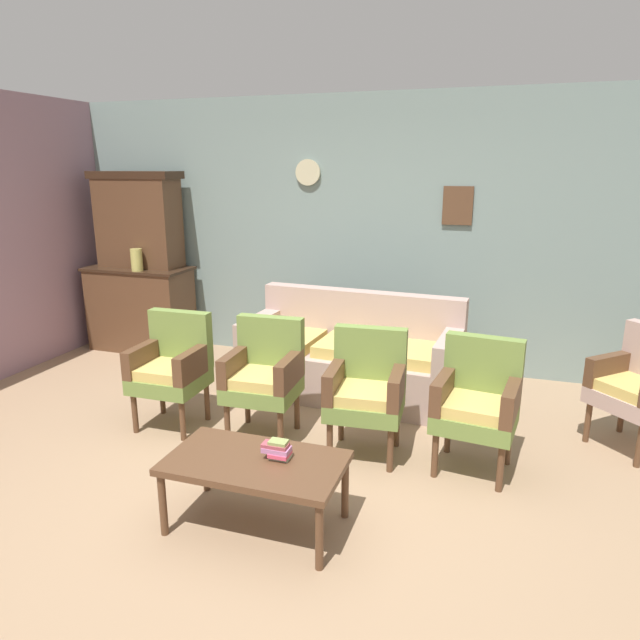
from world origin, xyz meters
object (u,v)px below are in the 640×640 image
at_px(armchair_row_middle, 264,372).
at_px(coffee_table, 255,467).
at_px(floral_couch, 351,359).
at_px(armchair_near_couch_end, 366,387).
at_px(armchair_near_cabinet, 172,365).
at_px(armchair_by_doorway, 477,400).
at_px(side_cabinet, 141,308).
at_px(book_stack_on_table, 278,450).
at_px(vase_on_cabinet, 137,260).

xyz_separation_m(armchair_row_middle, coffee_table, (0.43, -1.11, -0.12)).
bearing_deg(floral_couch, armchair_near_couch_end, -69.43).
xyz_separation_m(armchair_near_cabinet, coffee_table, (1.19, -1.04, -0.12)).
bearing_deg(armchair_by_doorway, armchair_near_couch_end, -178.67).
bearing_deg(armchair_row_middle, side_cabinet, 144.61).
height_order(armchair_row_middle, armchair_by_doorway, same).
bearing_deg(armchair_by_doorway, armchair_row_middle, 178.85).
distance_m(floral_couch, armchair_near_couch_end, 1.13).
bearing_deg(floral_couch, book_stack_on_table, -86.39).
relative_size(coffee_table, book_stack_on_table, 6.33).
height_order(vase_on_cabinet, floral_couch, vase_on_cabinet).
bearing_deg(side_cabinet, armchair_near_couch_end, -28.16).
relative_size(floral_couch, armchair_near_couch_end, 2.18).
xyz_separation_m(side_cabinet, armchair_near_cabinet, (1.43, -1.62, 0.03)).
height_order(side_cabinet, vase_on_cabinet, vase_on_cabinet).
distance_m(side_cabinet, armchair_row_middle, 2.68).
bearing_deg(side_cabinet, book_stack_on_table, -43.68).
height_order(armchair_near_cabinet, coffee_table, armchair_near_cabinet).
height_order(side_cabinet, armchair_near_couch_end, side_cabinet).
bearing_deg(vase_on_cabinet, book_stack_on_table, -42.97).
distance_m(vase_on_cabinet, book_stack_on_table, 3.61).
height_order(side_cabinet, armchair_row_middle, side_cabinet).
distance_m(coffee_table, book_stack_on_table, 0.16).
distance_m(side_cabinet, armchair_near_couch_end, 3.40).
bearing_deg(armchair_by_doorway, armchair_near_cabinet, -179.10).
relative_size(vase_on_cabinet, coffee_table, 0.24).
xyz_separation_m(vase_on_cabinet, book_stack_on_table, (2.61, -2.43, -0.57)).
bearing_deg(vase_on_cabinet, floral_couch, -8.71).
xyz_separation_m(coffee_table, book_stack_on_table, (0.12, 0.05, 0.10)).
xyz_separation_m(floral_couch, armchair_near_couch_end, (0.39, -1.05, 0.17)).
distance_m(floral_couch, book_stack_on_table, 2.06).
bearing_deg(armchair_by_doorway, vase_on_cabinet, 158.82).
height_order(armchair_row_middle, armchair_near_couch_end, same).
height_order(side_cabinet, armchair_near_cabinet, side_cabinet).
bearing_deg(armchair_near_cabinet, book_stack_on_table, -37.15).
height_order(vase_on_cabinet, book_stack_on_table, vase_on_cabinet).
xyz_separation_m(vase_on_cabinet, armchair_row_middle, (2.07, -1.38, -0.55)).
distance_m(armchair_near_cabinet, coffee_table, 1.58).
relative_size(side_cabinet, armchair_near_couch_end, 1.28).
bearing_deg(floral_couch, coffee_table, -89.70).
xyz_separation_m(side_cabinet, armchair_by_doorway, (3.76, -1.59, 0.03)).
relative_size(armchair_near_couch_end, book_stack_on_table, 5.70).
xyz_separation_m(side_cabinet, vase_on_cabinet, (0.12, -0.18, 0.58)).
xyz_separation_m(armchair_row_middle, book_stack_on_table, (0.54, -1.06, -0.03)).
bearing_deg(floral_couch, armchair_near_cabinet, -137.82).
bearing_deg(armchair_row_middle, book_stack_on_table, -62.70).
bearing_deg(armchair_near_cabinet, side_cabinet, 131.39).
height_order(side_cabinet, coffee_table, side_cabinet).
xyz_separation_m(armchair_near_cabinet, armchair_by_doorway, (2.33, 0.04, 0.00)).
bearing_deg(floral_couch, side_cabinet, 167.89).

